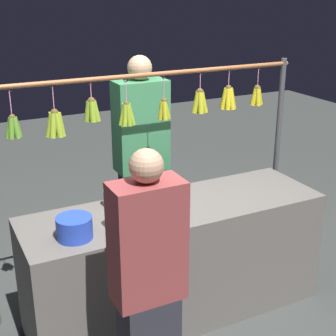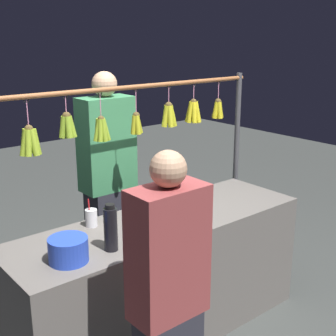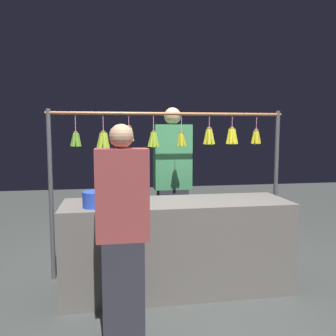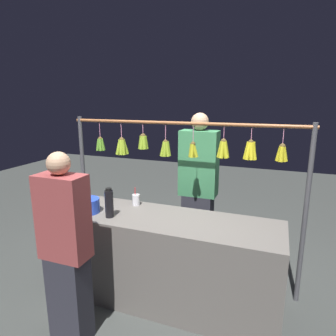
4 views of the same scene
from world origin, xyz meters
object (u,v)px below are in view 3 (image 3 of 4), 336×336
(vendor_person, at_px, (172,186))
(customer_person, at_px, (123,235))
(water_bottle, at_px, (125,192))
(drink_cup, at_px, (132,193))
(blue_bucket, at_px, (95,199))

(vendor_person, height_order, customer_person, vendor_person)
(water_bottle, distance_m, drink_cup, 0.38)
(drink_cup, distance_m, vendor_person, 0.76)
(water_bottle, height_order, drink_cup, water_bottle)
(drink_cup, relative_size, vendor_person, 0.10)
(water_bottle, height_order, blue_bucket, water_bottle)
(customer_person, bearing_deg, blue_bucket, -70.53)
(water_bottle, relative_size, drink_cup, 1.50)
(drink_cup, bearing_deg, blue_bucket, 44.71)
(customer_person, bearing_deg, drink_cup, -98.07)
(vendor_person, bearing_deg, drink_cup, 49.48)
(drink_cup, relative_size, customer_person, 0.12)
(water_bottle, distance_m, customer_person, 0.59)
(blue_bucket, bearing_deg, water_bottle, 173.27)
(blue_bucket, bearing_deg, customer_person, 109.47)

